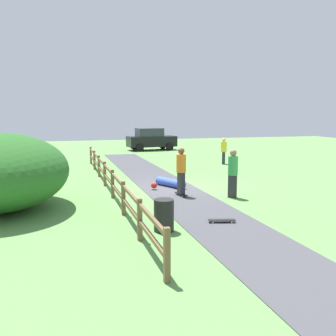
{
  "coord_description": "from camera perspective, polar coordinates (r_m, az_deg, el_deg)",
  "views": [
    {
      "loc": [
        -4.5,
        -15.77,
        3.26
      ],
      "look_at": [
        -0.24,
        -0.76,
        1.0
      ],
      "focal_mm": 40.94,
      "sensor_mm": 36.0,
      "label": 1
    }
  ],
  "objects": [
    {
      "name": "ground_plane",
      "position": [
        16.72,
        0.06,
        -3.0
      ],
      "size": [
        60.0,
        60.0,
        0.0
      ],
      "primitive_type": "plane",
      "color": "#60934C"
    },
    {
      "name": "asphalt_path",
      "position": [
        16.72,
        0.06,
        -2.97
      ],
      "size": [
        2.4,
        28.0,
        0.02
      ],
      "primitive_type": "cube",
      "color": "#47474C",
      "rests_on": "ground_plane"
    },
    {
      "name": "wooden_fence",
      "position": [
        16.09,
        -8.88,
        -1.13
      ],
      "size": [
        0.12,
        18.12,
        1.1
      ],
      "color": "brown",
      "rests_on": "ground_plane"
    },
    {
      "name": "trash_bin",
      "position": [
        10.66,
        -0.62,
        -7.06
      ],
      "size": [
        0.56,
        0.56,
        0.9
      ],
      "primitive_type": "cylinder",
      "color": "black",
      "rests_on": "ground_plane"
    },
    {
      "name": "skater_riding",
      "position": [
        14.91,
        1.97,
        -0.15
      ],
      "size": [
        0.43,
        0.82,
        1.9
      ],
      "color": "black",
      "rests_on": "asphalt_path"
    },
    {
      "name": "skater_fallen",
      "position": [
        16.8,
        0.17,
        -2.25
      ],
      "size": [
        1.48,
        1.61,
        0.36
      ],
      "color": "blue",
      "rests_on": "asphalt_path"
    },
    {
      "name": "skateboard_loose",
      "position": [
        11.61,
        8.01,
        -7.71
      ],
      "size": [
        0.82,
        0.39,
        0.08
      ],
      "color": "black",
      "rests_on": "asphalt_path"
    },
    {
      "name": "bystander_green",
      "position": [
        14.9,
        9.62,
        -0.42
      ],
      "size": [
        0.53,
        0.53,
        1.88
      ],
      "color": "#2D2D33",
      "rests_on": "ground_plane"
    },
    {
      "name": "bystander_yellow",
      "position": [
        24.62,
        8.3,
        2.72
      ],
      "size": [
        0.5,
        0.5,
        1.68
      ],
      "color": "#2D2D33",
      "rests_on": "ground_plane"
    },
    {
      "name": "parked_car_black",
      "position": [
        33.58,
        -2.54,
        4.31
      ],
      "size": [
        4.33,
        2.29,
        1.92
      ],
      "color": "black",
      "rests_on": "ground_plane"
    }
  ]
}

